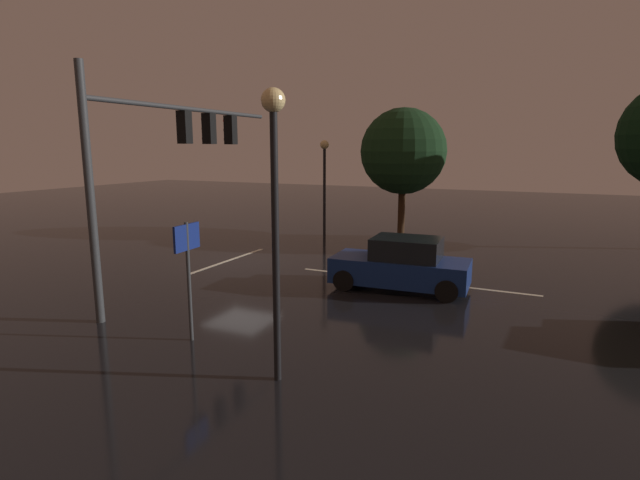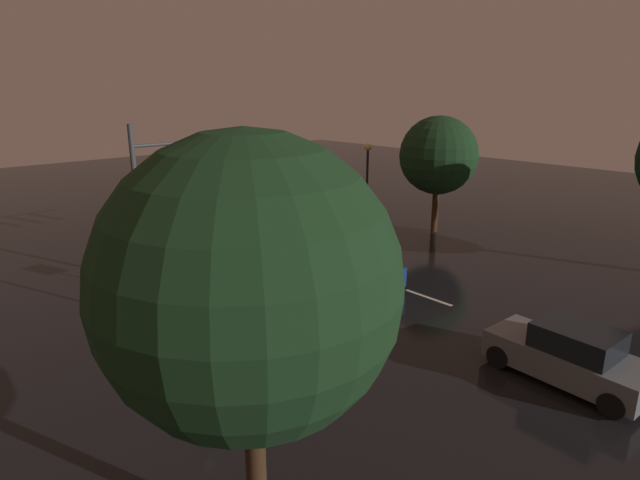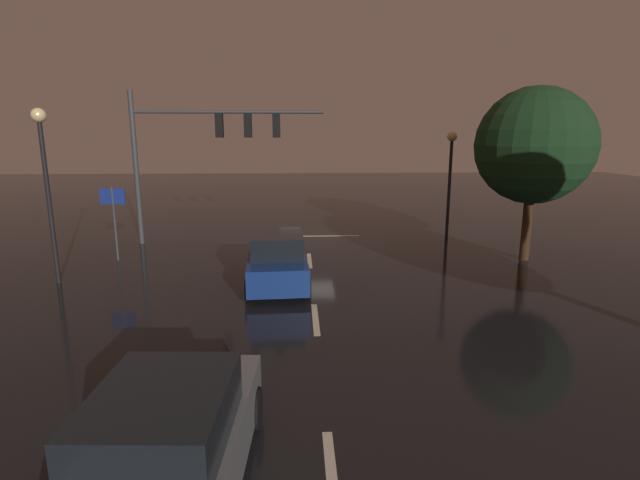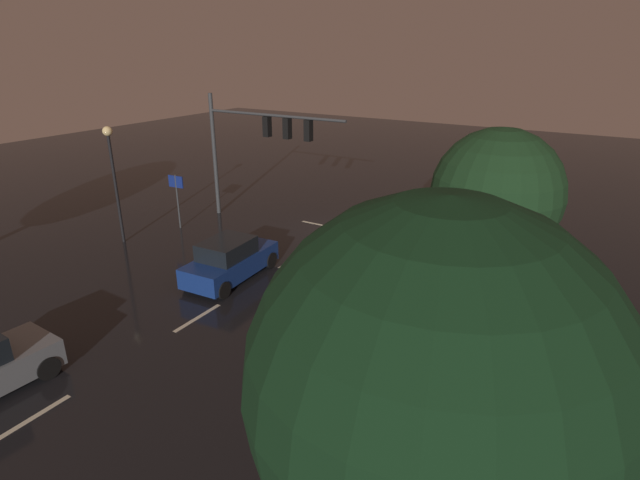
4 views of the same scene
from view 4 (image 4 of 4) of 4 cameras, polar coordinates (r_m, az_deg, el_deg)
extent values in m
plane|color=black|center=(25.55, 2.02, 0.84)|extent=(80.00, 80.00, 0.00)
cylinder|color=#383A3D|center=(28.39, -11.85, 9.38)|extent=(0.22, 0.22, 6.57)
cylinder|color=#383A3D|center=(25.43, -5.31, 13.89)|extent=(8.11, 0.14, 0.14)
cube|color=black|center=(25.75, -6.01, 12.67)|extent=(0.32, 0.36, 1.00)
sphere|color=red|center=(25.86, -5.78, 13.43)|extent=(0.20, 0.20, 0.20)
sphere|color=black|center=(25.90, -5.76, 12.73)|extent=(0.20, 0.20, 0.20)
sphere|color=black|center=(25.95, -5.73, 12.03)|extent=(0.20, 0.20, 0.20)
cube|color=black|center=(25.04, -3.73, 12.50)|extent=(0.32, 0.36, 1.00)
sphere|color=red|center=(25.15, -3.50, 13.28)|extent=(0.20, 0.20, 0.20)
sphere|color=black|center=(25.20, -3.48, 12.56)|extent=(0.20, 0.20, 0.20)
sphere|color=black|center=(25.25, -3.47, 11.85)|extent=(0.20, 0.20, 0.20)
cube|color=black|center=(24.38, -1.33, 12.30)|extent=(0.32, 0.36, 1.00)
sphere|color=red|center=(24.49, -1.09, 13.10)|extent=(0.20, 0.20, 0.20)
sphere|color=black|center=(24.53, -1.08, 12.36)|extent=(0.20, 0.20, 0.20)
sphere|color=black|center=(24.58, -1.08, 11.63)|extent=(0.20, 0.20, 0.20)
cube|color=beige|center=(22.38, -3.00, -2.20)|extent=(0.16, 2.20, 0.01)
cube|color=beige|center=(18.27, -13.71, -8.55)|extent=(0.16, 2.20, 0.01)
cube|color=beige|center=(15.44, -30.06, -17.22)|extent=(0.16, 2.20, 0.01)
cube|color=beige|center=(26.01, 2.63, 1.22)|extent=(5.00, 0.16, 0.01)
cube|color=navy|center=(20.71, -10.06, -2.67)|extent=(2.03, 4.39, 0.80)
cube|color=black|center=(20.28, -10.54, -0.95)|extent=(1.71, 2.18, 0.68)
cylinder|color=black|center=(22.45, -9.23, -1.46)|extent=(0.26, 0.69, 0.68)
cylinder|color=black|center=(21.54, -5.65, -2.28)|extent=(0.26, 0.69, 0.68)
cylinder|color=black|center=(20.24, -14.67, -4.51)|extent=(0.26, 0.69, 0.68)
cylinder|color=black|center=(19.23, -10.93, -5.61)|extent=(0.26, 0.69, 0.68)
sphere|color=#F9EFC6|center=(22.61, -8.11, -0.33)|extent=(0.20, 0.20, 0.20)
sphere|color=#F9EFC6|center=(21.91, -5.35, -0.92)|extent=(0.20, 0.20, 0.20)
cylinder|color=black|center=(17.98, -31.09, -10.56)|extent=(0.26, 0.69, 0.68)
cylinder|color=black|center=(16.62, -28.49, -12.63)|extent=(0.26, 0.69, 0.68)
sphere|color=#F9EFC6|center=(17.84, -29.53, -9.26)|extent=(0.20, 0.20, 0.20)
sphere|color=#F9EFC6|center=(16.79, -27.45, -10.76)|extent=(0.20, 0.20, 0.20)
cylinder|color=black|center=(21.87, 15.69, 2.71)|extent=(0.14, 0.14, 4.49)
sphere|color=#F9D88C|center=(21.26, 16.34, 8.92)|extent=(0.44, 0.44, 0.44)
cylinder|color=black|center=(25.39, -22.09, 5.22)|extent=(0.14, 0.14, 5.13)
sphere|color=#F9D88C|center=(24.85, -22.97, 11.29)|extent=(0.44, 0.44, 0.44)
cylinder|color=#383A3D|center=(26.78, -15.81, 4.19)|extent=(0.09, 0.09, 2.83)
cube|color=navy|center=(26.50, -16.04, 6.38)|extent=(0.90, 0.12, 0.60)
sphere|color=black|center=(6.54, 12.73, -15.17)|extent=(4.70, 4.70, 4.70)
cylinder|color=#382314|center=(18.62, 18.27, -3.76)|extent=(0.36, 0.36, 2.73)
sphere|color=#163319|center=(17.63, 19.38, 5.06)|extent=(4.30, 4.30, 4.30)
camera|label=1|loc=(29.70, -38.98, 7.97)|focal=27.49mm
camera|label=2|loc=(27.79, -60.83, 8.78)|focal=29.63mm
camera|label=3|loc=(12.81, -58.18, -8.52)|focal=26.81mm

